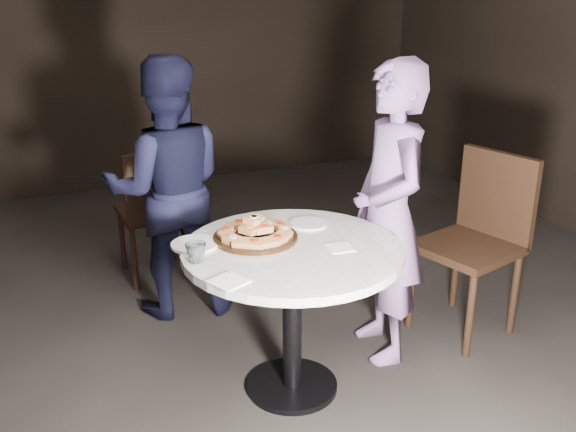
{
  "coord_description": "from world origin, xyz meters",
  "views": [
    {
      "loc": [
        -0.93,
        -2.53,
        1.88
      ],
      "look_at": [
        0.14,
        -0.05,
        0.88
      ],
      "focal_mm": 40.0,
      "sensor_mm": 36.0,
      "label": 1
    }
  ],
  "objects_px": {
    "water_glass": "(196,253)",
    "chair_right": "(480,231)",
    "table": "(292,275)",
    "focaccia_pile": "(256,230)",
    "diner_navy": "(168,189)",
    "diner_teal": "(388,215)",
    "serving_board": "(255,237)",
    "chair_far": "(155,206)"
  },
  "relations": [
    {
      "from": "table",
      "to": "diner_navy",
      "type": "distance_m",
      "value": 1.1
    },
    {
      "from": "focaccia_pile",
      "to": "chair_right",
      "type": "height_order",
      "value": "chair_right"
    },
    {
      "from": "focaccia_pile",
      "to": "table",
      "type": "bearing_deg",
      "value": -52.56
    },
    {
      "from": "serving_board",
      "to": "chair_right",
      "type": "height_order",
      "value": "chair_right"
    },
    {
      "from": "serving_board",
      "to": "diner_teal",
      "type": "xyz_separation_m",
      "value": [
        0.71,
        -0.01,
        0.01
      ]
    },
    {
      "from": "water_glass",
      "to": "diner_navy",
      "type": "xyz_separation_m",
      "value": [
        0.12,
        1.03,
        -0.04
      ]
    },
    {
      "from": "water_glass",
      "to": "chair_right",
      "type": "distance_m",
      "value": 1.66
    },
    {
      "from": "water_glass",
      "to": "serving_board",
      "type": "bearing_deg",
      "value": 23.28
    },
    {
      "from": "chair_right",
      "to": "diner_teal",
      "type": "bearing_deg",
      "value": -102.62
    },
    {
      "from": "chair_far",
      "to": "chair_right",
      "type": "xyz_separation_m",
      "value": [
        1.52,
        -1.28,
        0.06
      ]
    },
    {
      "from": "water_glass",
      "to": "diner_navy",
      "type": "height_order",
      "value": "diner_navy"
    },
    {
      "from": "serving_board",
      "to": "chair_right",
      "type": "distance_m",
      "value": 1.34
    },
    {
      "from": "focaccia_pile",
      "to": "diner_navy",
      "type": "height_order",
      "value": "diner_navy"
    },
    {
      "from": "chair_right",
      "to": "table",
      "type": "bearing_deg",
      "value": -97.24
    },
    {
      "from": "table",
      "to": "serving_board",
      "type": "distance_m",
      "value": 0.24
    },
    {
      "from": "serving_board",
      "to": "water_glass",
      "type": "relative_size",
      "value": 4.36
    },
    {
      "from": "serving_board",
      "to": "focaccia_pile",
      "type": "relative_size",
      "value": 1.11
    },
    {
      "from": "chair_far",
      "to": "chair_right",
      "type": "height_order",
      "value": "chair_right"
    },
    {
      "from": "chair_far",
      "to": "diner_teal",
      "type": "relative_size",
      "value": 0.58
    },
    {
      "from": "diner_navy",
      "to": "diner_teal",
      "type": "distance_m",
      "value": 1.28
    },
    {
      "from": "chair_far",
      "to": "chair_right",
      "type": "relative_size",
      "value": 0.9
    },
    {
      "from": "serving_board",
      "to": "water_glass",
      "type": "bearing_deg",
      "value": -156.72
    },
    {
      "from": "diner_navy",
      "to": "diner_teal",
      "type": "bearing_deg",
      "value": 145.98
    },
    {
      "from": "chair_right",
      "to": "chair_far",
      "type": "bearing_deg",
      "value": -145.37
    },
    {
      "from": "serving_board",
      "to": "diner_navy",
      "type": "relative_size",
      "value": 0.26
    },
    {
      "from": "chair_right",
      "to": "serving_board",
      "type": "bearing_deg",
      "value": -104.46
    },
    {
      "from": "diner_teal",
      "to": "table",
      "type": "bearing_deg",
      "value": -67.38
    },
    {
      "from": "chair_far",
      "to": "diner_teal",
      "type": "height_order",
      "value": "diner_teal"
    },
    {
      "from": "table",
      "to": "chair_far",
      "type": "bearing_deg",
      "value": 102.27
    },
    {
      "from": "diner_teal",
      "to": "focaccia_pile",
      "type": "bearing_deg",
      "value": -81.93
    },
    {
      "from": "table",
      "to": "diner_teal",
      "type": "height_order",
      "value": "diner_teal"
    },
    {
      "from": "serving_board",
      "to": "diner_teal",
      "type": "bearing_deg",
      "value": -0.91
    },
    {
      "from": "table",
      "to": "focaccia_pile",
      "type": "xyz_separation_m",
      "value": [
        -0.12,
        0.15,
        0.18
      ]
    },
    {
      "from": "chair_right",
      "to": "diner_navy",
      "type": "height_order",
      "value": "diner_navy"
    },
    {
      "from": "focaccia_pile",
      "to": "chair_far",
      "type": "xyz_separation_m",
      "value": [
        -0.2,
        1.3,
        -0.28
      ]
    },
    {
      "from": "focaccia_pile",
      "to": "diner_teal",
      "type": "bearing_deg",
      "value": -1.16
    },
    {
      "from": "diner_teal",
      "to": "serving_board",
      "type": "bearing_deg",
      "value": -81.69
    },
    {
      "from": "chair_right",
      "to": "focaccia_pile",
      "type": "bearing_deg",
      "value": -104.59
    },
    {
      "from": "water_glass",
      "to": "chair_right",
      "type": "height_order",
      "value": "chair_right"
    },
    {
      "from": "water_glass",
      "to": "chair_right",
      "type": "bearing_deg",
      "value": 5.34
    },
    {
      "from": "table",
      "to": "diner_navy",
      "type": "xyz_separation_m",
      "value": [
        -0.32,
        1.04,
        0.14
      ]
    },
    {
      "from": "chair_right",
      "to": "diner_teal",
      "type": "xyz_separation_m",
      "value": [
        -0.61,
        -0.03,
        0.19
      ]
    }
  ]
}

